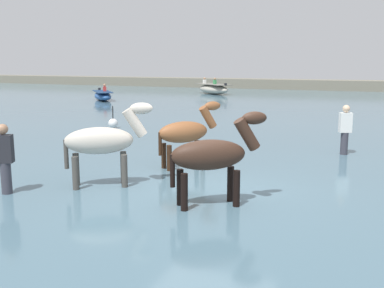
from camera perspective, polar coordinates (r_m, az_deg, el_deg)
ground_plane at (r=9.05m, az=1.78°, el=-7.75°), size 120.00×120.00×0.00m
water_surface at (r=18.51m, az=12.68°, el=1.75°), size 90.00×90.00×0.26m
horse_lead_pinto at (r=9.46m, az=-11.01°, el=0.14°), size 1.68×1.27×1.97m
horse_trailing_dark_bay at (r=8.04m, az=2.56°, el=-1.66°), size 1.61×1.30×1.93m
horse_flank_chestnut at (r=10.99m, az=-0.75°, el=1.29°), size 1.31×1.48×1.83m
boat_near_starboard at (r=30.58m, az=-11.05°, el=5.92°), size 2.82×3.04×1.07m
boat_distant_west at (r=35.82m, az=2.66°, el=6.86°), size 3.73×3.45×1.25m
person_onlooker_right at (r=9.52m, az=-22.23°, el=-2.22°), size 0.37×0.32×1.63m
person_spectator_far at (r=13.21m, az=18.48°, el=1.34°), size 0.37×0.31×1.63m
channel_buoy at (r=17.79m, az=-9.79°, el=2.57°), size 0.37×0.37×0.85m
far_shoreline at (r=42.53m, az=18.28°, el=6.79°), size 80.00×2.40×1.14m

